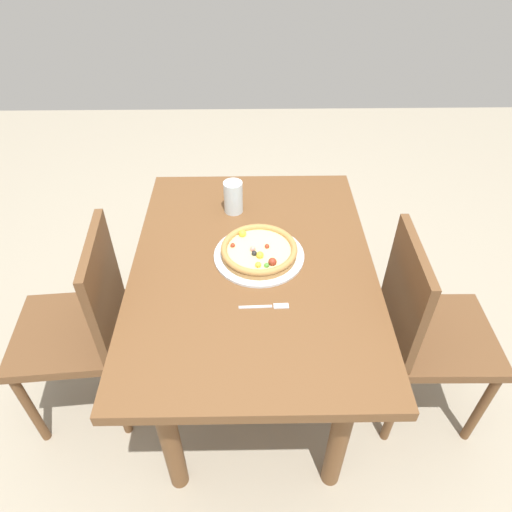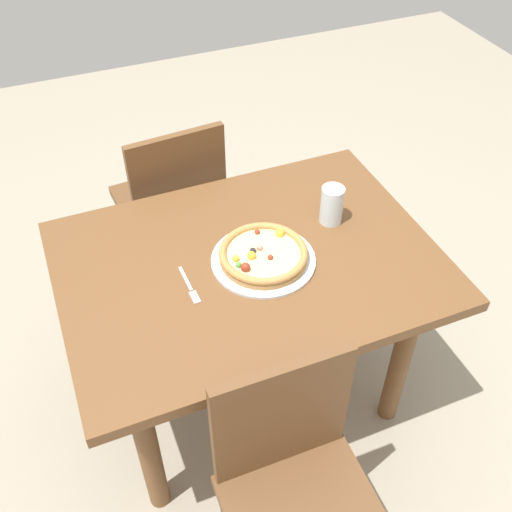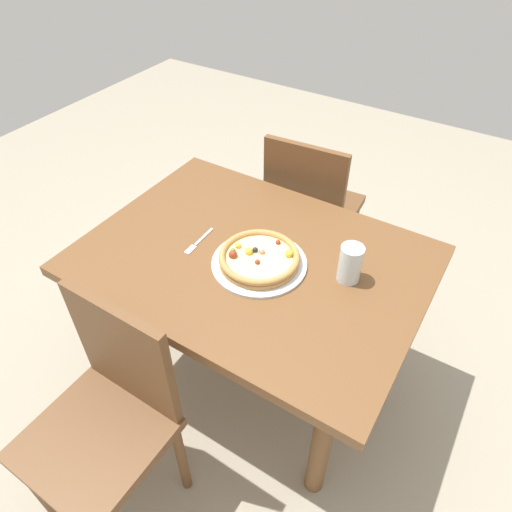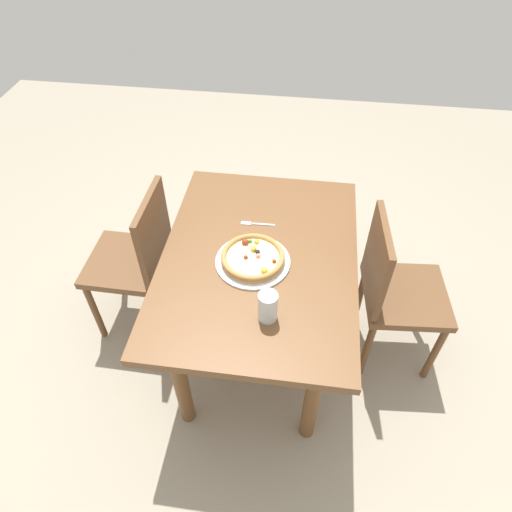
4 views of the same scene
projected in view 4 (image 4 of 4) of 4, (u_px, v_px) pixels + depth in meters
ground_plane at (258, 345)px, 2.56m from camera, size 6.00×6.00×0.00m
dining_table at (259, 272)px, 2.11m from camera, size 1.20×0.88×0.73m
chair_near at (394, 289)px, 2.20m from camera, size 0.43×0.43×0.90m
chair_far at (137, 258)px, 2.35m from camera, size 0.40×0.40×0.90m
plate at (253, 261)px, 2.01m from camera, size 0.33×0.33×0.01m
pizza at (253, 257)px, 1.99m from camera, size 0.28×0.28×0.05m
fork at (255, 224)px, 2.18m from camera, size 0.02×0.17×0.00m
drinking_glass at (268, 306)px, 1.75m from camera, size 0.08×0.08×0.14m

